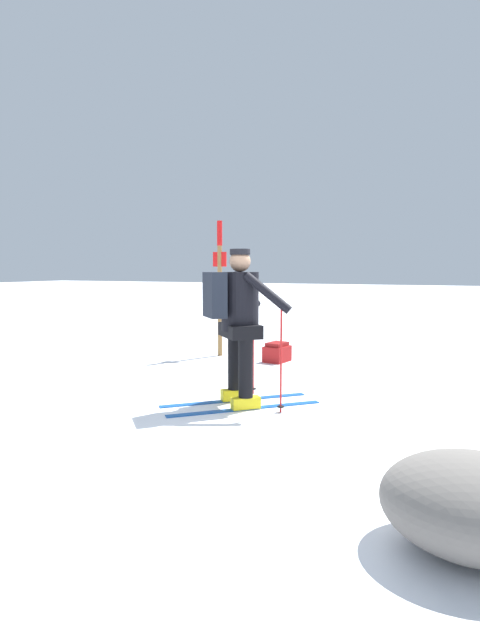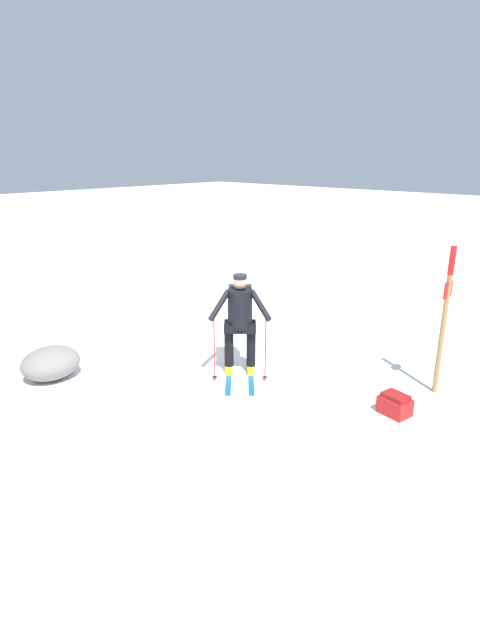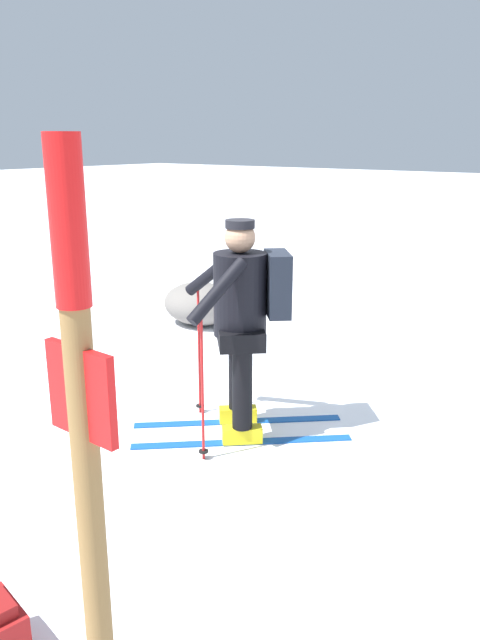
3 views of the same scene
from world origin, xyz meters
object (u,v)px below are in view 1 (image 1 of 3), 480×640
Objects in this scene: trail_marker at (220,277)px; rock_boulder at (473,505)px; skier at (238,315)px; dropped_backpack at (277,353)px.

rock_boulder is at bearing 128.28° from trail_marker.
skier is 3.64× the size of dropped_backpack.
dropped_backpack is at bearing -80.18° from skier.
rock_boulder is (-3.73, 4.72, -1.06)m from trail_marker.
rock_boulder is (-2.67, 4.59, 0.11)m from dropped_backpack.
trail_marker is at bearing -7.04° from dropped_backpack.
skier is 1.77× the size of rock_boulder.
rock_boulder reaches higher than dropped_backpack.
dropped_backpack is 0.20× the size of trail_marker.
trail_marker is 6.11m from rock_boulder.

